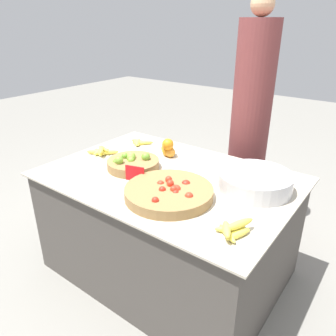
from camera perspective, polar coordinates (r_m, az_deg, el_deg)
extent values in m
plane|color=gray|center=(2.34, 0.00, -16.96)|extent=(12.00, 12.00, 0.00)
cube|color=#4C4742|center=(2.13, 0.00, -10.00)|extent=(1.41, 0.98, 0.69)
cube|color=#BCB29E|center=(1.95, 0.00, -1.50)|extent=(1.47, 1.02, 0.01)
cylinder|color=olive|center=(2.05, -6.08, 0.69)|extent=(0.32, 0.32, 0.06)
sphere|color=#7AB238|center=(2.04, -6.48, 1.75)|extent=(0.05, 0.05, 0.05)
sphere|color=#6BA333|center=(2.06, -4.67, 0.83)|extent=(0.05, 0.05, 0.05)
sphere|color=#6BA333|center=(2.08, -7.53, 2.13)|extent=(0.04, 0.04, 0.04)
sphere|color=#6BA333|center=(2.06, -6.16, 0.90)|extent=(0.05, 0.05, 0.05)
sphere|color=#6BA333|center=(2.03, -8.90, 1.05)|extent=(0.05, 0.05, 0.05)
sphere|color=#6BA333|center=(2.08, -5.96, 1.02)|extent=(0.05, 0.05, 0.05)
sphere|color=#89BC42|center=(2.06, -6.40, 2.09)|extent=(0.05, 0.05, 0.05)
sphere|color=#7AB238|center=(2.03, -6.47, 1.36)|extent=(0.04, 0.04, 0.04)
sphere|color=#89BC42|center=(2.07, -6.68, 1.02)|extent=(0.05, 0.05, 0.05)
sphere|color=#6BA333|center=(2.01, -3.27, 0.45)|extent=(0.04, 0.04, 0.04)
sphere|color=#7AB238|center=(2.02, -6.69, 0.42)|extent=(0.04, 0.04, 0.04)
sphere|color=#6BA333|center=(2.04, -3.89, 1.96)|extent=(0.05, 0.05, 0.05)
sphere|color=#6BA333|center=(2.03, -6.31, 0.66)|extent=(0.05, 0.05, 0.05)
sphere|color=#7AB238|center=(2.03, -3.45, 0.55)|extent=(0.04, 0.04, 0.04)
sphere|color=#89BC42|center=(2.14, -7.24, 1.65)|extent=(0.04, 0.04, 0.04)
sphere|color=#7AB238|center=(1.99, -8.55, 1.37)|extent=(0.05, 0.05, 0.05)
cylinder|color=olive|center=(1.71, 0.15, -4.28)|extent=(0.46, 0.46, 0.05)
sphere|color=red|center=(1.58, -2.23, -5.66)|extent=(0.04, 0.04, 0.04)
sphere|color=red|center=(1.68, -1.01, -3.81)|extent=(0.04, 0.04, 0.04)
sphere|color=red|center=(1.75, 3.14, -2.89)|extent=(0.05, 0.05, 0.05)
sphere|color=red|center=(1.69, 1.41, -3.76)|extent=(0.05, 0.05, 0.05)
sphere|color=red|center=(1.70, -2.88, -4.29)|extent=(0.04, 0.04, 0.04)
sphere|color=red|center=(1.75, 0.11, -2.00)|extent=(0.04, 0.04, 0.04)
sphere|color=red|center=(1.71, 0.39, -2.69)|extent=(0.04, 0.04, 0.04)
sphere|color=red|center=(1.62, 3.68, -4.96)|extent=(0.04, 0.04, 0.04)
sphere|color=red|center=(1.69, -0.66, -4.39)|extent=(0.05, 0.05, 0.05)
sphere|color=red|center=(1.66, 1.33, -4.47)|extent=(0.04, 0.04, 0.04)
sphere|color=red|center=(1.75, -1.30, -2.81)|extent=(0.04, 0.04, 0.04)
sphere|color=red|center=(1.67, 0.99, -3.70)|extent=(0.04, 0.04, 0.04)
sphere|color=red|center=(1.70, -0.85, -4.05)|extent=(0.04, 0.04, 0.04)
sphere|color=red|center=(1.78, -0.34, -3.27)|extent=(0.04, 0.04, 0.04)
sphere|color=red|center=(1.68, 5.40, -4.87)|extent=(0.05, 0.05, 0.05)
sphere|color=red|center=(1.70, 1.09, -4.22)|extent=(0.05, 0.05, 0.05)
sphere|color=orange|center=(2.25, -0.11, 3.41)|extent=(0.08, 0.08, 0.08)
sphere|color=orange|center=(2.20, 0.42, 2.73)|extent=(0.07, 0.07, 0.07)
sphere|color=orange|center=(2.22, 0.02, 3.03)|extent=(0.08, 0.08, 0.08)
sphere|color=orange|center=(2.21, 0.03, 4.23)|extent=(0.07, 0.07, 0.07)
sphere|color=orange|center=(2.18, -0.03, 4.14)|extent=(0.08, 0.08, 0.08)
cylinder|color=silver|center=(1.83, 14.87, -2.26)|extent=(0.40, 0.40, 0.10)
cube|color=red|center=(1.87, -5.79, -1.00)|extent=(0.11, 0.04, 0.09)
ellipsoid|color=#EFDB4C|center=(1.47, 11.94, -10.63)|extent=(0.04, 0.14, 0.03)
ellipsoid|color=#EFDB4C|center=(1.45, 12.14, -11.23)|extent=(0.08, 0.13, 0.03)
ellipsoid|color=#EFDB4C|center=(1.45, 10.27, -11.13)|extent=(0.13, 0.10, 0.03)
ellipsoid|color=#EFDB4C|center=(1.47, 11.11, -10.50)|extent=(0.15, 0.11, 0.03)
ellipsoid|color=#EFDB4C|center=(1.42, 10.17, -10.43)|extent=(0.09, 0.12, 0.03)
ellipsoid|color=#EFDB4C|center=(1.46, 12.24, -9.54)|extent=(0.09, 0.16, 0.04)
ellipsoid|color=#EFDB4C|center=(2.44, -4.35, 4.37)|extent=(0.12, 0.13, 0.03)
ellipsoid|color=#EFDB4C|center=(2.46, -5.53, 4.43)|extent=(0.13, 0.10, 0.03)
ellipsoid|color=#EFDB4C|center=(2.47, -5.12, 4.60)|extent=(0.14, 0.04, 0.03)
ellipsoid|color=#EFDB4C|center=(2.45, -5.25, 4.46)|extent=(0.10, 0.13, 0.03)
ellipsoid|color=#EFDB4C|center=(2.31, -12.00, 2.70)|extent=(0.15, 0.09, 0.03)
ellipsoid|color=#EFDB4C|center=(2.30, -11.59, 2.73)|extent=(0.05, 0.13, 0.03)
ellipsoid|color=#EFDB4C|center=(2.30, -12.18, 2.71)|extent=(0.15, 0.10, 0.03)
ellipsoid|color=#EFDB4C|center=(2.29, -10.43, 2.68)|extent=(0.12, 0.13, 0.03)
ellipsoid|color=#EFDB4C|center=(2.30, -11.85, 2.73)|extent=(0.12, 0.05, 0.04)
ellipsoid|color=#EFDB4C|center=(2.31, -11.17, 3.33)|extent=(0.12, 0.06, 0.03)
ellipsoid|color=#EFDB4C|center=(2.27, -11.56, 3.19)|extent=(0.12, 0.12, 0.03)
cylinder|color=brown|center=(2.55, 13.94, 6.20)|extent=(0.29, 0.29, 1.56)
sphere|color=tan|center=(2.43, 16.17, 25.76)|extent=(0.16, 0.16, 0.16)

